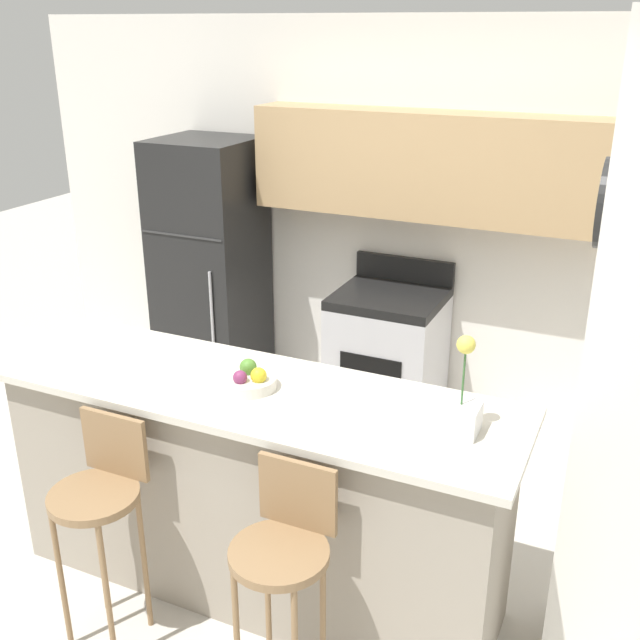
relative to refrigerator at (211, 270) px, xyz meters
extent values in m
plane|color=beige|center=(1.29, -1.71, -0.90)|extent=(14.00, 14.00, 0.00)
cube|color=white|center=(1.29, 0.38, 0.38)|extent=(5.60, 0.06, 2.55)
cube|color=tan|center=(1.65, 0.19, 0.80)|extent=(2.57, 0.32, 0.63)
cube|color=white|center=(1.31, 0.21, 0.67)|extent=(0.64, 0.28, 0.12)
cube|color=white|center=(2.78, -1.47, 0.38)|extent=(0.36, 0.32, 2.55)
cylinder|color=black|center=(2.58, -1.47, 1.02)|extent=(0.02, 0.31, 0.31)
cylinder|color=white|center=(2.58, -1.47, 1.02)|extent=(0.01, 0.28, 0.28)
cube|color=gray|center=(1.29, -1.71, -0.39)|extent=(2.25, 0.59, 1.01)
cube|color=beige|center=(1.29, -1.71, 0.13)|extent=(2.37, 0.71, 0.04)
cube|color=black|center=(0.00, 0.00, -0.29)|extent=(0.64, 0.63, 1.22)
cube|color=black|center=(0.00, 0.00, 0.61)|extent=(0.64, 0.63, 0.57)
cube|color=#333333|center=(0.00, -0.32, 0.32)|extent=(0.61, 0.01, 0.01)
cylinder|color=#B2B2B7|center=(0.20, -0.33, -0.23)|extent=(0.02, 0.02, 0.67)
cube|color=silver|center=(1.31, 0.02, -0.47)|extent=(0.67, 0.61, 0.85)
cube|color=black|center=(1.31, 0.02, -0.02)|extent=(0.67, 0.61, 0.06)
cube|color=black|center=(1.31, 0.31, 0.09)|extent=(0.67, 0.04, 0.16)
cube|color=black|center=(1.31, -0.29, -0.43)|extent=(0.40, 0.01, 0.27)
cylinder|color=olive|center=(0.87, -2.26, -0.18)|extent=(0.37, 0.37, 0.03)
cube|color=olive|center=(0.87, -2.11, -0.02)|extent=(0.31, 0.02, 0.28)
cylinder|color=olive|center=(0.75, -2.38, -0.55)|extent=(0.02, 0.02, 0.70)
cylinder|color=olive|center=(0.99, -2.38, -0.55)|extent=(0.02, 0.02, 0.70)
cylinder|color=olive|center=(0.75, -2.14, -0.55)|extent=(0.02, 0.02, 0.70)
cylinder|color=olive|center=(0.99, -2.14, -0.55)|extent=(0.02, 0.02, 0.70)
cylinder|color=olive|center=(1.71, -2.26, -0.18)|extent=(0.37, 0.37, 0.03)
cube|color=olive|center=(1.71, -2.11, -0.02)|extent=(0.31, 0.02, 0.28)
cylinder|color=olive|center=(1.59, -2.14, -0.55)|extent=(0.02, 0.02, 0.70)
cylinder|color=olive|center=(1.83, -2.14, -0.55)|extent=(0.02, 0.02, 0.70)
cube|color=white|center=(2.20, -1.70, 0.20)|extent=(0.14, 0.14, 0.12)
cylinder|color=#386633|center=(2.20, -1.70, 0.37)|extent=(0.01, 0.01, 0.22)
sphere|color=#DBCC4C|center=(2.20, -1.70, 0.51)|extent=(0.07, 0.07, 0.07)
cylinder|color=silver|center=(1.29, -1.71, 0.17)|extent=(0.23, 0.23, 0.05)
sphere|color=gold|center=(1.34, -1.72, 0.22)|extent=(0.07, 0.07, 0.07)
sphere|color=#4C7F2D|center=(1.26, -1.67, 0.22)|extent=(0.07, 0.07, 0.07)
sphere|color=#7A2D56|center=(1.28, -1.76, 0.21)|extent=(0.06, 0.06, 0.06)
camera|label=1|loc=(2.76, -4.19, 1.60)|focal=42.00mm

